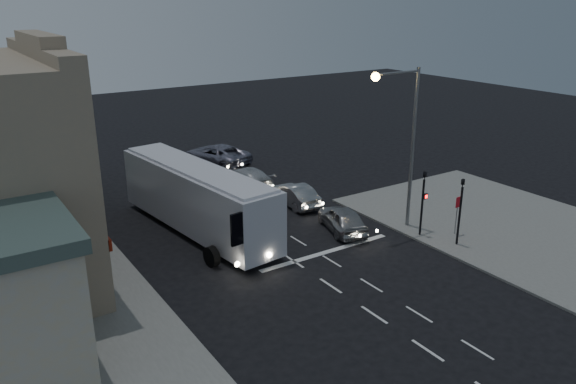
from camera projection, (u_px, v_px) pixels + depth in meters
ground at (318, 277)px, 26.65m from camera, size 120.00×120.00×0.00m
sidewalk_near at (556, 243)px, 30.22m from camera, size 12.00×24.00×0.12m
road_markings at (301, 247)px, 29.93m from camera, size 8.00×30.55×0.01m
tour_bus at (197, 197)px, 31.22m from camera, size 4.07×12.78×3.85m
car_suv at (342, 219)px, 31.74m from camera, size 2.88×4.61×1.46m
car_sedan_a at (295, 195)px, 35.73m from camera, size 1.77×4.35×1.40m
car_sedan_b at (247, 177)px, 39.12m from camera, size 2.20×4.97×1.42m
car_sedan_c at (217, 155)px, 44.43m from camera, size 4.37×6.40×1.63m
traffic_signal_main at (423, 195)px, 30.41m from camera, size 0.25×0.35×4.10m
traffic_signal_side at (461, 204)px, 29.22m from camera, size 0.18×0.15×4.10m
regulatory_sign at (458, 209)px, 30.77m from camera, size 0.45×0.12×2.20m
streetlight at (405, 131)px, 30.32m from camera, size 3.32×0.44×9.00m
street_tree at (54, 144)px, 32.78m from camera, size 4.00×4.00×6.20m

